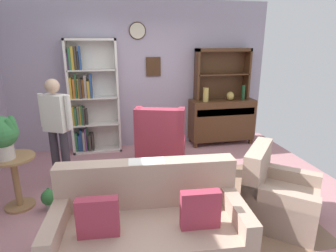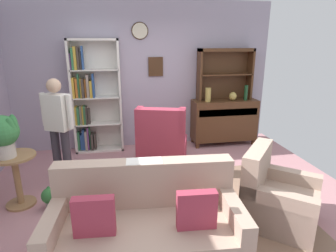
{
  "view_description": "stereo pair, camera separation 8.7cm",
  "coord_description": "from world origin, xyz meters",
  "px_view_note": "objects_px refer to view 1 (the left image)",
  "views": [
    {
      "loc": [
        -0.64,
        -3.33,
        2.04
      ],
      "look_at": [
        0.1,
        0.2,
        0.95
      ],
      "focal_mm": 29.86,
      "sensor_mm": 36.0,
      "label": 1
    },
    {
      "loc": [
        -0.55,
        -3.35,
        2.04
      ],
      "look_at": [
        0.1,
        0.2,
        0.95
      ],
      "focal_mm": 29.86,
      "sensor_mm": 36.0,
      "label": 2
    }
  ],
  "objects_px": {
    "bottle_wine": "(243,92)",
    "person_reading": "(57,125)",
    "couch_floral": "(150,229)",
    "coffee_table": "(147,185)",
    "wingback_chair": "(161,145)",
    "potted_plant_small": "(50,198)",
    "vase_tall": "(206,95)",
    "vase_round": "(230,96)",
    "armchair_floral": "(277,198)",
    "sideboard_hutch": "(222,67)",
    "sideboard": "(221,119)",
    "plant_stand": "(15,176)",
    "potted_plant_large": "(2,134)",
    "book_stack": "(150,176)",
    "bookshelf": "(90,99)"
  },
  "relations": [
    {
      "from": "bottle_wine",
      "to": "person_reading",
      "type": "xyz_separation_m",
      "value": [
        -3.37,
        -1.04,
        -0.16
      ]
    },
    {
      "from": "couch_floral",
      "to": "coffee_table",
      "type": "height_order",
      "value": "couch_floral"
    },
    {
      "from": "couch_floral",
      "to": "person_reading",
      "type": "xyz_separation_m",
      "value": [
        -1.07,
        1.78,
        0.59
      ]
    },
    {
      "from": "wingback_chair",
      "to": "potted_plant_small",
      "type": "distance_m",
      "value": 1.91
    },
    {
      "from": "vase_tall",
      "to": "bottle_wine",
      "type": "distance_m",
      "value": 0.78
    },
    {
      "from": "vase_round",
      "to": "person_reading",
      "type": "xyz_separation_m",
      "value": [
        -3.11,
        -1.06,
        -0.1
      ]
    },
    {
      "from": "vase_tall",
      "to": "coffee_table",
      "type": "height_order",
      "value": "vase_tall"
    },
    {
      "from": "armchair_floral",
      "to": "person_reading",
      "type": "height_order",
      "value": "person_reading"
    },
    {
      "from": "armchair_floral",
      "to": "sideboard_hutch",
      "type": "bearing_deg",
      "value": 82.35
    },
    {
      "from": "vase_round",
      "to": "armchair_floral",
      "type": "relative_size",
      "value": 0.16
    },
    {
      "from": "bottle_wine",
      "to": "wingback_chair",
      "type": "bearing_deg",
      "value": -156.81
    },
    {
      "from": "sideboard",
      "to": "armchair_floral",
      "type": "relative_size",
      "value": 1.2
    },
    {
      "from": "potted_plant_small",
      "to": "coffee_table",
      "type": "xyz_separation_m",
      "value": [
        1.2,
        -0.26,
        0.19
      ]
    },
    {
      "from": "vase_tall",
      "to": "armchair_floral",
      "type": "height_order",
      "value": "vase_tall"
    },
    {
      "from": "vase_round",
      "to": "plant_stand",
      "type": "height_order",
      "value": "vase_round"
    },
    {
      "from": "sideboard_hutch",
      "to": "person_reading",
      "type": "relative_size",
      "value": 0.71
    },
    {
      "from": "sideboard_hutch",
      "to": "potted_plant_small",
      "type": "relative_size",
      "value": 3.96
    },
    {
      "from": "potted_plant_large",
      "to": "book_stack",
      "type": "xyz_separation_m",
      "value": [
        1.69,
        -0.35,
        -0.54
      ]
    },
    {
      "from": "wingback_chair",
      "to": "plant_stand",
      "type": "bearing_deg",
      "value": -157.15
    },
    {
      "from": "vase_round",
      "to": "coffee_table",
      "type": "relative_size",
      "value": 0.21
    },
    {
      "from": "coffee_table",
      "to": "potted_plant_small",
      "type": "bearing_deg",
      "value": 167.74
    },
    {
      "from": "vase_tall",
      "to": "armchair_floral",
      "type": "distance_m",
      "value": 2.66
    },
    {
      "from": "person_reading",
      "to": "couch_floral",
      "type": "bearing_deg",
      "value": -59.02
    },
    {
      "from": "vase_tall",
      "to": "potted_plant_large",
      "type": "xyz_separation_m",
      "value": [
        -3.09,
        -1.68,
        -0.05
      ]
    },
    {
      "from": "plant_stand",
      "to": "coffee_table",
      "type": "bearing_deg",
      "value": -14.4
    },
    {
      "from": "bookshelf",
      "to": "potted_plant_large",
      "type": "relative_size",
      "value": 4.01
    },
    {
      "from": "vase_tall",
      "to": "wingback_chair",
      "type": "bearing_deg",
      "value": -142.76
    },
    {
      "from": "sideboard",
      "to": "plant_stand",
      "type": "bearing_deg",
      "value": -153.48
    },
    {
      "from": "wingback_chair",
      "to": "plant_stand",
      "type": "relative_size",
      "value": 1.51
    },
    {
      "from": "couch_floral",
      "to": "sideboard_hutch",
      "type": "bearing_deg",
      "value": 57.63
    },
    {
      "from": "wingback_chair",
      "to": "book_stack",
      "type": "distance_m",
      "value": 1.3
    },
    {
      "from": "bookshelf",
      "to": "sideboard",
      "type": "xyz_separation_m",
      "value": [
        2.59,
        -0.08,
        -0.51
      ]
    },
    {
      "from": "vase_tall",
      "to": "person_reading",
      "type": "bearing_deg",
      "value": -157.95
    },
    {
      "from": "armchair_floral",
      "to": "potted_plant_small",
      "type": "height_order",
      "value": "armchair_floral"
    },
    {
      "from": "book_stack",
      "to": "potted_plant_small",
      "type": "bearing_deg",
      "value": 168.91
    },
    {
      "from": "person_reading",
      "to": "potted_plant_large",
      "type": "bearing_deg",
      "value": -128.18
    },
    {
      "from": "vase_round",
      "to": "book_stack",
      "type": "relative_size",
      "value": 0.9
    },
    {
      "from": "bottle_wine",
      "to": "sideboard",
      "type": "bearing_deg",
      "value": 167.11
    },
    {
      "from": "couch_floral",
      "to": "plant_stand",
      "type": "xyz_separation_m",
      "value": [
        -1.52,
        1.2,
        0.11
      ]
    },
    {
      "from": "sideboard_hutch",
      "to": "potted_plant_small",
      "type": "distance_m",
      "value": 3.88
    },
    {
      "from": "sideboard_hutch",
      "to": "wingback_chair",
      "type": "xyz_separation_m",
      "value": [
        -1.42,
        -0.98,
        -1.18
      ]
    },
    {
      "from": "bookshelf",
      "to": "bottle_wine",
      "type": "bearing_deg",
      "value": -3.29
    },
    {
      "from": "vase_round",
      "to": "armchair_floral",
      "type": "xyz_separation_m",
      "value": [
        -0.5,
        -2.56,
        -0.72
      ]
    },
    {
      "from": "wingback_chair",
      "to": "potted_plant_small",
      "type": "relative_size",
      "value": 3.78
    },
    {
      "from": "bottle_wine",
      "to": "person_reading",
      "type": "height_order",
      "value": "person_reading"
    },
    {
      "from": "bookshelf",
      "to": "plant_stand",
      "type": "height_order",
      "value": "bookshelf"
    },
    {
      "from": "bookshelf",
      "to": "coffee_table",
      "type": "relative_size",
      "value": 2.62
    },
    {
      "from": "bookshelf",
      "to": "person_reading",
      "type": "distance_m",
      "value": 1.28
    },
    {
      "from": "vase_tall",
      "to": "coffee_table",
      "type": "distance_m",
      "value": 2.6
    },
    {
      "from": "potted_plant_large",
      "to": "coffee_table",
      "type": "xyz_separation_m",
      "value": [
        1.65,
        -0.36,
        -0.65
      ]
    }
  ]
}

